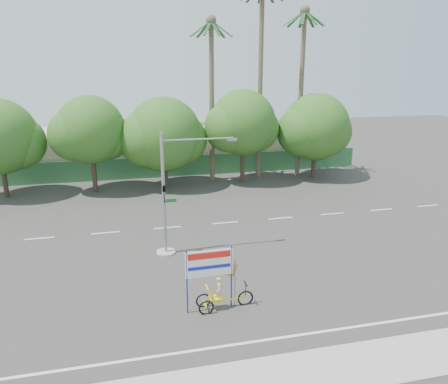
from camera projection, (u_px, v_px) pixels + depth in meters
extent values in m
plane|color=#33302D|center=(224.00, 280.00, 22.05)|extent=(120.00, 120.00, 0.00)
cube|color=gray|center=(274.00, 380.00, 15.04)|extent=(50.00, 2.40, 0.12)
cube|color=#336B3D|center=(172.00, 166.00, 41.81)|extent=(38.00, 0.08, 2.00)
cube|color=beige|center=(66.00, 152.00, 43.50)|extent=(12.00, 8.00, 4.00)
cube|color=beige|center=(240.00, 146.00, 47.55)|extent=(14.00, 8.00, 3.60)
cylinder|color=#473828|center=(4.00, 176.00, 35.23)|extent=(0.40, 0.40, 3.52)
sphere|color=#285B1A|center=(19.00, 142.00, 35.05)|extent=(4.32, 4.32, 4.32)
cylinder|color=#473828|center=(94.00, 170.00, 36.75)|extent=(0.40, 0.40, 3.74)
sphere|color=#285B1A|center=(90.00, 130.00, 35.77)|extent=(5.60, 5.60, 5.60)
sphere|color=#285B1A|center=(107.00, 136.00, 36.50)|extent=(4.03, 4.03, 4.03)
sphere|color=#285B1A|center=(75.00, 135.00, 35.36)|extent=(4.26, 4.26, 4.26)
cylinder|color=#473828|center=(165.00, 169.00, 38.14)|extent=(0.40, 0.40, 3.30)
sphere|color=#285B1A|center=(164.00, 135.00, 37.28)|extent=(6.40, 6.40, 6.40)
sphere|color=#285B1A|center=(180.00, 139.00, 38.03)|extent=(4.61, 4.61, 4.61)
sphere|color=#285B1A|center=(147.00, 139.00, 36.81)|extent=(4.86, 4.86, 4.86)
cylinder|color=#473828|center=(242.00, 161.00, 39.61)|extent=(0.40, 0.40, 3.87)
sphere|color=#285B1A|center=(243.00, 123.00, 38.60)|extent=(5.80, 5.80, 5.80)
sphere|color=#285B1A|center=(256.00, 129.00, 39.35)|extent=(4.18, 4.18, 4.18)
sphere|color=#285B1A|center=(229.00, 127.00, 38.18)|extent=(4.41, 4.41, 4.41)
cylinder|color=#473828|center=(314.00, 160.00, 41.22)|extent=(0.40, 0.40, 3.43)
sphere|color=#285B1A|center=(316.00, 127.00, 40.33)|extent=(6.20, 6.20, 6.20)
sphere|color=#285B1A|center=(328.00, 132.00, 41.07)|extent=(4.46, 4.46, 4.46)
sphere|color=#285B1A|center=(303.00, 131.00, 39.88)|extent=(4.71, 4.71, 4.71)
cylinder|color=#70604C|center=(260.00, 86.00, 39.57)|extent=(0.44, 0.44, 17.00)
cylinder|color=#70604C|center=(301.00, 97.00, 40.75)|extent=(0.44, 0.44, 15.00)
sphere|color=#70604C|center=(305.00, 10.00, 38.61)|extent=(0.90, 0.90, 0.90)
cube|color=#1C4C21|center=(314.00, 18.00, 39.00)|extent=(1.91, 0.28, 1.36)
cube|color=#1C4C21|center=(309.00, 19.00, 39.52)|extent=(1.65, 1.44, 1.36)
cube|color=#1C4C21|center=(302.00, 19.00, 39.70)|extent=(0.61, 1.93, 1.36)
cube|color=#1C4C21|center=(296.00, 19.00, 39.45)|extent=(1.20, 1.80, 1.36)
cube|color=#1C4C21|center=(294.00, 18.00, 38.90)|extent=(1.89, 0.92, 1.36)
cube|color=#1C4C21|center=(297.00, 18.00, 38.30)|extent=(1.89, 0.92, 1.36)
cube|color=#1C4C21|center=(303.00, 17.00, 37.93)|extent=(1.20, 1.80, 1.36)
cube|color=#1C4C21|center=(311.00, 17.00, 37.97)|extent=(0.61, 1.93, 1.36)
cube|color=#1C4C21|center=(315.00, 18.00, 38.39)|extent=(1.65, 1.44, 1.36)
cylinder|color=#70604C|center=(212.00, 104.00, 39.01)|extent=(0.44, 0.44, 14.00)
sphere|color=#70604C|center=(211.00, 20.00, 37.01)|extent=(0.90, 0.90, 0.90)
cube|color=#1C4C21|center=(222.00, 29.00, 37.40)|extent=(1.91, 0.28, 1.36)
cube|color=#1C4C21|center=(218.00, 29.00, 37.92)|extent=(1.65, 1.44, 1.36)
cube|color=#1C4C21|center=(211.00, 29.00, 38.10)|extent=(0.61, 1.93, 1.36)
cube|color=#1C4C21|center=(204.00, 29.00, 37.85)|extent=(1.20, 1.80, 1.36)
cube|color=#1C4C21|center=(200.00, 29.00, 37.30)|extent=(1.89, 0.92, 1.36)
cube|color=#1C4C21|center=(202.00, 28.00, 36.70)|extent=(1.89, 0.92, 1.36)
cube|color=#1C4C21|center=(208.00, 28.00, 36.33)|extent=(1.20, 1.80, 1.36)
cube|color=#1C4C21|center=(215.00, 28.00, 36.37)|extent=(0.61, 1.93, 1.36)
cube|color=#1C4C21|center=(221.00, 28.00, 36.79)|extent=(1.65, 1.44, 1.36)
cylinder|color=gray|center=(166.00, 252.00, 25.21)|extent=(1.10, 1.10, 0.10)
cylinder|color=gray|center=(164.00, 195.00, 24.22)|extent=(0.18, 0.18, 7.00)
cylinder|color=gray|center=(198.00, 139.00, 23.80)|extent=(4.00, 0.10, 0.10)
cube|color=gray|center=(232.00, 140.00, 24.24)|extent=(0.55, 0.20, 0.12)
imported|color=black|center=(164.00, 194.00, 23.99)|extent=(0.16, 0.20, 1.00)
cube|color=#14662D|center=(170.00, 201.00, 24.40)|extent=(0.70, 0.04, 0.18)
torus|color=black|center=(245.00, 298.00, 19.74)|extent=(0.75, 0.10, 0.75)
torus|color=black|center=(203.00, 301.00, 19.58)|extent=(0.70, 0.09, 0.70)
torus|color=black|center=(206.00, 308.00, 19.01)|extent=(0.70, 0.09, 0.70)
cube|color=yellow|center=(225.00, 300.00, 19.49)|extent=(1.88, 0.10, 0.07)
cube|color=yellow|center=(205.00, 304.00, 19.29)|extent=(0.08, 0.66, 0.06)
cube|color=yellow|center=(216.00, 298.00, 19.34)|extent=(0.56, 0.47, 0.07)
cube|color=yellow|center=(209.00, 292.00, 19.18)|extent=(0.26, 0.47, 0.60)
cylinder|color=black|center=(245.00, 289.00, 19.61)|extent=(0.03, 0.03, 0.61)
cube|color=black|center=(246.00, 284.00, 19.53)|extent=(0.05, 0.50, 0.04)
imported|color=#CCB284|center=(219.00, 289.00, 19.26)|extent=(0.29, 0.44, 1.19)
cylinder|color=#161BAC|center=(187.00, 282.00, 18.77)|extent=(0.06, 0.06, 2.98)
cylinder|color=#161BAC|center=(231.00, 277.00, 19.25)|extent=(0.06, 0.06, 2.98)
cube|color=white|center=(209.00, 263.00, 18.79)|extent=(2.10, 0.10, 1.21)
cube|color=red|center=(209.00, 256.00, 18.64)|extent=(1.88, 0.05, 0.29)
cube|color=#161BAC|center=(210.00, 267.00, 18.80)|extent=(1.88, 0.05, 0.15)
cylinder|color=black|center=(235.00, 283.00, 19.38)|extent=(0.02, 0.02, 2.32)
cube|color=red|center=(227.00, 269.00, 19.08)|extent=(0.98, 0.04, 0.72)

